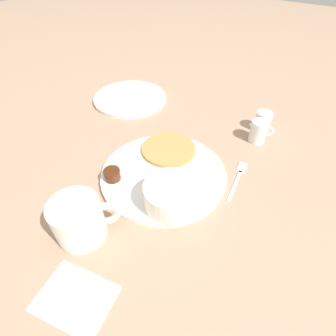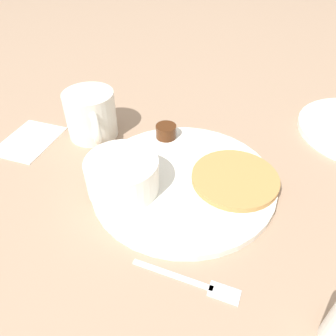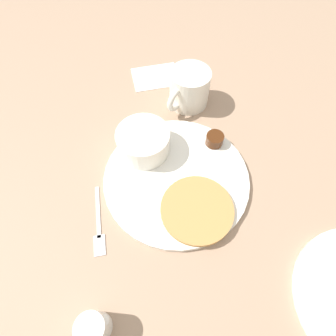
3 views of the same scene
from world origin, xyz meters
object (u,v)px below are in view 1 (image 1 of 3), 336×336
Objects in this scene: fork at (239,176)px; creamer_pitcher_far at (263,121)px; plate at (164,174)px; creamer_pitcher_near at (259,131)px; bowl at (171,195)px; coffee_mug at (80,220)px.

creamer_pitcher_far is at bearing -85.09° from fork.
plate is 0.17m from fork.
creamer_pitcher_far reaches higher than fork.
plate is at bearing 67.15° from creamer_pitcher_far.
bowl is at bearing 77.15° from creamer_pitcher_near.
fork is at bearing 94.91° from creamer_pitcher_far.
coffee_mug is 0.54m from creamer_pitcher_far.
coffee_mug is (0.10, 0.14, 0.00)m from bowl.
bowl is 0.33m from creamer_pitcher_near.
coffee_mug is at bearing 71.72° from creamer_pitcher_far.
fork is (-0.02, 0.21, -0.03)m from creamer_pitcher_far.
creamer_pitcher_near is 0.16m from fork.
coffee_mug is 0.49m from creamer_pitcher_near.
plate is 2.69× the size of coffee_mug.
creamer_pitcher_far is at bearing -112.85° from plate.
plate reaches higher than fork.
bowl is at bearing 79.97° from creamer_pitcher_far.
plate is 2.69× the size of bowl.
bowl reaches higher than creamer_pitcher_far.
fork is at bearing -121.90° from coffee_mug.
bowl is 1.00× the size of coffee_mug.
bowl is at bearing -126.48° from coffee_mug.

